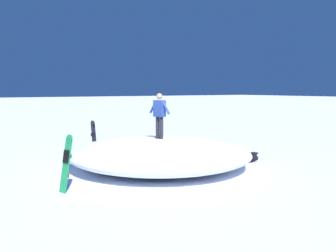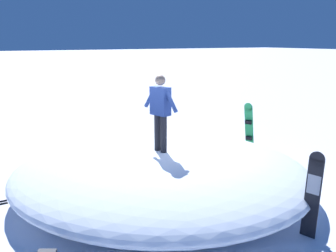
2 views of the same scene
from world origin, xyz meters
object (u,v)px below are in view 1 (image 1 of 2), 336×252
at_px(snowboarder_standing, 159,113).
at_px(backpack_near, 253,157).
at_px(snowboard_primary_upright, 66,163).
at_px(snowboard_secondary_upright, 94,138).
at_px(backpack_far, 194,147).

height_order(snowboarder_standing, backpack_near, snowboarder_standing).
xyz_separation_m(snowboard_primary_upright, backpack_near, (7.35, 0.12, -0.63)).
bearing_deg(snowboard_secondary_upright, snowboarder_standing, -62.44).
xyz_separation_m(snowboard_secondary_upright, backpack_near, (5.02, -4.14, -0.62)).
xyz_separation_m(snowboarder_standing, snowboard_primary_upright, (-3.82, -1.39, -1.17)).
bearing_deg(backpack_far, snowboard_secondary_upright, 166.83).
xyz_separation_m(snowboarder_standing, backpack_near, (3.52, -1.27, -1.81)).
xyz_separation_m(snowboard_primary_upright, backpack_far, (6.72, 3.23, -0.61)).
bearing_deg(snowboard_primary_upright, snowboarder_standing, 19.98).
xyz_separation_m(snowboarder_standing, backpack_far, (2.90, 1.84, -1.78)).
distance_m(snowboard_primary_upright, backpack_near, 7.38).
bearing_deg(backpack_far, backpack_near, -78.63).
relative_size(snowboard_primary_upright, snowboard_secondary_upright, 1.02).
xyz_separation_m(snowboard_primary_upright, snowboard_secondary_upright, (2.33, 4.26, -0.02)).
bearing_deg(snowboard_secondary_upright, backpack_near, -39.50).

